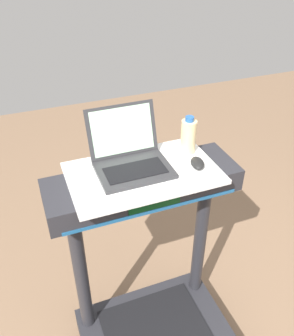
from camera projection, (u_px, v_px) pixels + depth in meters
desk_board at (143, 173)px, 1.63m from camera, size 0.67×0.41×0.02m
laptop at (130, 157)px, 1.63m from camera, size 0.33×0.32×0.25m
computer_mouse at (197, 163)px, 1.65m from camera, size 0.08×0.11×0.03m
water_bottle at (188, 136)px, 1.71m from camera, size 0.07×0.07×0.19m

